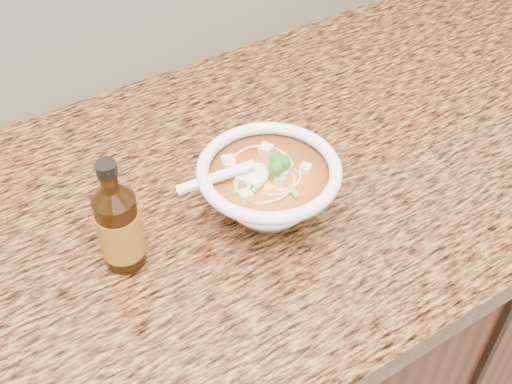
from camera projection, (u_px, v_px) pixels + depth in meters
counter_slab at (65, 268)px, 0.83m from camera, size 4.00×0.68×0.04m
soup_bowl at (268, 189)px, 0.85m from camera, size 0.21×0.19×0.11m
hot_sauce_bottle at (119, 227)px, 0.77m from camera, size 0.07×0.07×0.16m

